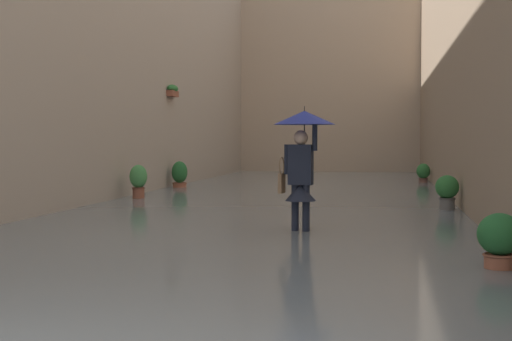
{
  "coord_description": "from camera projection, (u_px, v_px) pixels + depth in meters",
  "views": [
    {
      "loc": [
        -2.46,
        3.7,
        1.59
      ],
      "look_at": [
        -0.46,
        -7.73,
        1.1
      ],
      "focal_mm": 51.12,
      "sensor_mm": 36.0,
      "label": 1
    }
  ],
  "objects": [
    {
      "name": "potted_plant_mid_right",
      "position": [
        180.0,
        176.0,
        22.46
      ],
      "size": [
        0.49,
        0.49,
        0.92
      ],
      "color": "#9E563D",
      "rests_on": "ground_plane"
    },
    {
      "name": "potted_plant_mid_left",
      "position": [
        447.0,
        192.0,
        15.23
      ],
      "size": [
        0.49,
        0.49,
        0.84
      ],
      "color": "#66605B",
      "rests_on": "ground_plane"
    },
    {
      "name": "potted_plant_near_left",
      "position": [
        500.0,
        241.0,
        8.33
      ],
      "size": [
        0.51,
        0.51,
        0.75
      ],
      "color": "#9E563D",
      "rests_on": "ground_plane"
    },
    {
      "name": "building_facade_far",
      "position": [
        330.0,
        79.0,
        33.99
      ],
      "size": [
        11.76,
        1.8,
        8.79
      ],
      "primitive_type": "cube",
      "color": "tan",
      "rests_on": "ground_plane"
    },
    {
      "name": "potted_plant_far_right",
      "position": [
        138.0,
        181.0,
        18.31
      ],
      "size": [
        0.44,
        0.44,
        0.95
      ],
      "color": "brown",
      "rests_on": "ground_plane"
    },
    {
      "name": "potted_plant_far_left",
      "position": [
        423.0,
        173.0,
        24.96
      ],
      "size": [
        0.46,
        0.46,
        0.77
      ],
      "color": "brown",
      "rests_on": "ground_plane"
    },
    {
      "name": "ground_plane",
      "position": [
        286.0,
        201.0,
        18.71
      ],
      "size": [
        74.06,
        74.06,
        0.0
      ],
      "primitive_type": "plane",
      "color": "gray"
    },
    {
      "name": "flood_water",
      "position": [
        286.0,
        199.0,
        18.71
      ],
      "size": [
        8.96,
        35.62,
        0.11
      ],
      "primitive_type": "cube",
      "color": "slate",
      "rests_on": "ground_plane"
    },
    {
      "name": "person_wading",
      "position": [
        302.0,
        146.0,
        11.68
      ],
      "size": [
        0.99,
        0.99,
        2.12
      ],
      "color": "#2D2319",
      "rests_on": "ground_plane"
    }
  ]
}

